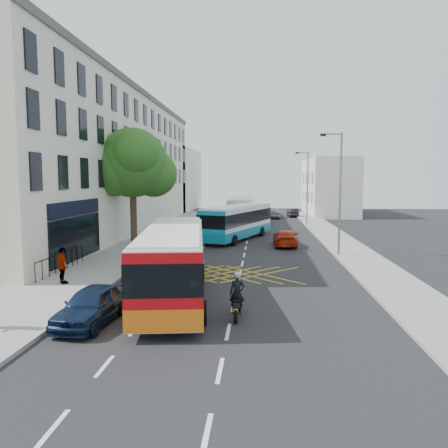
% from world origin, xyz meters
% --- Properties ---
extents(ground, '(120.00, 120.00, 0.00)m').
position_xyz_m(ground, '(0.00, 0.00, 0.00)').
color(ground, black).
rests_on(ground, ground).
extents(pavement_left, '(5.00, 70.00, 0.15)m').
position_xyz_m(pavement_left, '(-8.50, 15.00, 0.07)').
color(pavement_left, gray).
rests_on(pavement_left, ground).
extents(pavement_right, '(3.00, 70.00, 0.15)m').
position_xyz_m(pavement_right, '(7.50, 15.00, 0.07)').
color(pavement_right, gray).
rests_on(pavement_right, ground).
extents(terrace_main, '(8.30, 45.00, 13.50)m').
position_xyz_m(terrace_main, '(-14.00, 24.49, 6.76)').
color(terrace_main, '#EBE5C5').
rests_on(terrace_main, ground).
extents(terrace_far, '(8.00, 20.00, 10.00)m').
position_xyz_m(terrace_far, '(-14.00, 55.00, 5.00)').
color(terrace_far, silver).
rests_on(terrace_far, ground).
extents(building_right, '(6.00, 18.00, 8.00)m').
position_xyz_m(building_right, '(11.00, 48.00, 4.00)').
color(building_right, silver).
rests_on(building_right, ground).
extents(street_tree, '(6.30, 5.70, 8.80)m').
position_xyz_m(street_tree, '(-8.51, 14.97, 6.29)').
color(street_tree, '#382619').
rests_on(street_tree, pavement_left).
extents(lamp_near, '(1.45, 0.15, 8.00)m').
position_xyz_m(lamp_near, '(6.20, 12.00, 4.62)').
color(lamp_near, slate).
rests_on(lamp_near, pavement_right).
extents(lamp_far, '(1.45, 0.15, 8.00)m').
position_xyz_m(lamp_far, '(6.20, 32.00, 4.62)').
color(lamp_far, slate).
rests_on(lamp_far, pavement_right).
extents(railings, '(0.08, 5.60, 1.14)m').
position_xyz_m(railings, '(-9.70, 5.30, 0.72)').
color(railings, black).
rests_on(railings, pavement_left).
extents(bus_near, '(3.98, 11.10, 3.05)m').
position_xyz_m(bus_near, '(-2.66, 1.04, 1.61)').
color(bus_near, silver).
rests_on(bus_near, ground).
extents(bus_mid, '(5.81, 10.57, 2.92)m').
position_xyz_m(bus_mid, '(-0.85, 19.67, 1.54)').
color(bus_mid, silver).
rests_on(bus_mid, ground).
extents(bus_far, '(2.79, 10.98, 3.08)m').
position_xyz_m(bus_far, '(-0.99, 30.78, 1.62)').
color(bus_far, silver).
rests_on(bus_far, ground).
extents(motorbike, '(0.58, 1.95, 1.73)m').
position_xyz_m(motorbike, '(0.22, -1.41, 0.81)').
color(motorbike, black).
rests_on(motorbike, ground).
extents(parked_car_blue, '(1.93, 4.06, 1.34)m').
position_xyz_m(parked_car_blue, '(-4.90, -2.53, 0.67)').
color(parked_car_blue, '#0E1C38').
rests_on(parked_car_blue, ground).
extents(parked_car_silver, '(1.72, 4.74, 1.55)m').
position_xyz_m(parked_car_silver, '(-4.90, 7.29, 0.78)').
color(parked_car_silver, '#95979B').
rests_on(parked_car_silver, ground).
extents(red_hatchback, '(1.76, 4.31, 1.25)m').
position_xyz_m(red_hatchback, '(2.99, 16.23, 0.63)').
color(red_hatchback, '#AC1E07').
rests_on(red_hatchback, ground).
extents(distant_car_grey, '(2.63, 5.17, 1.40)m').
position_xyz_m(distant_car_grey, '(-0.75, 45.78, 0.70)').
color(distant_car_grey, '#3F4147').
rests_on(distant_car_grey, ground).
extents(distant_car_silver, '(1.73, 4.12, 1.39)m').
position_xyz_m(distant_car_silver, '(2.91, 40.30, 0.70)').
color(distant_car_silver, '#939499').
rests_on(distant_car_silver, ground).
extents(distant_car_dark, '(1.51, 3.63, 1.17)m').
position_xyz_m(distant_car_dark, '(5.50, 42.53, 0.58)').
color(distant_car_dark, black).
rests_on(distant_car_dark, ground).
extents(pedestrian_far, '(1.03, 1.03, 1.76)m').
position_xyz_m(pedestrian_far, '(-8.33, 2.53, 1.03)').
color(pedestrian_far, gray).
rests_on(pedestrian_far, pavement_left).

